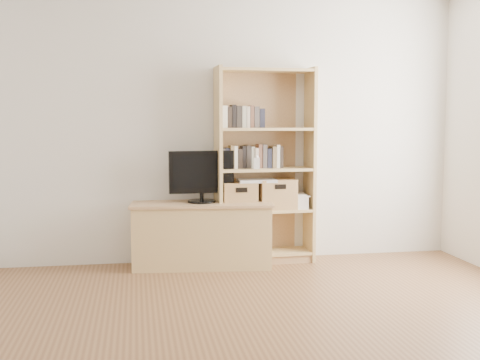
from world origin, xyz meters
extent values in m
cube|color=brown|center=(0.00, 0.00, 0.00)|extent=(4.50, 5.00, 0.01)
cube|color=silver|center=(0.00, 2.50, 1.30)|extent=(4.50, 0.02, 2.60)
cube|color=tan|center=(-0.32, 2.26, 0.29)|extent=(1.32, 0.60, 0.59)
cube|color=tan|center=(0.30, 2.33, 0.94)|extent=(0.95, 0.37, 1.88)
cube|color=black|center=(-0.32, 2.26, 0.85)|extent=(0.61, 0.09, 0.48)
cube|color=#514946|center=(0.30, 2.35, 1.02)|extent=(0.76, 0.21, 0.20)
cube|color=#514946|center=(0.09, 2.35, 1.41)|extent=(0.40, 0.17, 0.21)
cube|color=white|center=(0.20, 2.22, 0.97)|extent=(0.06, 0.04, 0.11)
cube|color=#A5734A|center=(0.05, 2.32, 0.66)|extent=(0.33, 0.27, 0.27)
cube|color=#A5734A|center=(0.41, 2.33, 0.67)|extent=(0.36, 0.31, 0.29)
cube|color=white|center=(0.21, 2.31, 0.80)|extent=(0.36, 0.26, 0.03)
cube|color=silver|center=(0.62, 2.34, 0.58)|extent=(0.19, 0.27, 0.12)
camera|label=1|loc=(-0.93, -3.32, 1.40)|focal=45.00mm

